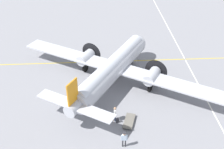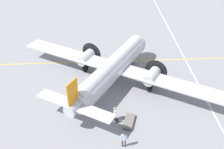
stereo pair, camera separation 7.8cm
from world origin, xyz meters
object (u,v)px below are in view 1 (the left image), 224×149
Objects in this scene: airliner_main at (114,67)px; crew_foreground at (124,138)px; suitcase_upright_spare at (117,120)px; baggage_cart at (129,121)px; passenger_boarding at (115,112)px; suitcase_near_door at (114,119)px.

crew_foreground is at bearing -146.52° from airliner_main.
airliner_main is 38.09× the size of suitcase_upright_spare.
baggage_cart is at bearing 77.75° from crew_foreground.
suitcase_upright_spare is 1.25m from baggage_cart.
airliner_main is 6.90m from passenger_boarding.
crew_foreground is 3.90m from suitcase_near_door.
passenger_boarding is at bearing 2.62° from suitcase_near_door.
suitcase_upright_spare is at bearing 99.48° from baggage_cart.
airliner_main is at bearing 26.76° from baggage_cart.
suitcase_near_door is at bearing 88.97° from baggage_cart.
baggage_cart is (1.24, -0.17, -0.03)m from suitcase_upright_spare.
airliner_main reaches higher than baggage_cart.
suitcase_upright_spare reaches higher than baggage_cart.
suitcase_upright_spare is (0.24, -0.36, -0.80)m from passenger_boarding.
crew_foreground reaches higher than baggage_cart.
crew_foreground reaches higher than passenger_boarding.
airliner_main is 13.18× the size of crew_foreground.
suitcase_upright_spare is at bearing -45.79° from suitcase_near_door.
passenger_boarding is at bearing 123.67° from suitcase_upright_spare.
crew_foreground is at bearing -78.64° from suitcase_near_door.
airliner_main is 7.14m from suitcase_near_door.
suitcase_near_door is (-0.38, -6.76, -2.25)m from airliner_main.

